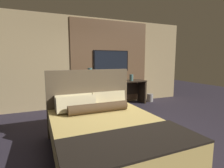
{
  "coord_description": "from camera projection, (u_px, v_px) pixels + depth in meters",
  "views": [
    {
      "loc": [
        -1.47,
        -2.86,
        1.48
      ],
      "look_at": [
        0.15,
        0.91,
        0.91
      ],
      "focal_mm": 28.0,
      "sensor_mm": 36.0,
      "label": 1
    }
  ],
  "objects": [
    {
      "name": "vase_short",
      "position": [
        131.0,
        78.0,
        5.8
      ],
      "size": [
        0.13,
        0.13,
        0.21
      ],
      "color": "#4C706B",
      "rests_on": "desk"
    },
    {
      "name": "desk",
      "position": [
        114.0,
        88.0,
        5.73
      ],
      "size": [
        2.17,
        0.53,
        0.79
      ],
      "color": "#2D2319",
      "rests_on": "ground_plane"
    },
    {
      "name": "wall_back_tv_panel",
      "position": [
        91.0,
        62.0,
        5.6
      ],
      "size": [
        7.2,
        0.09,
        2.8
      ],
      "color": "tan",
      "rests_on": "ground_plane"
    },
    {
      "name": "desk_chair",
      "position": [
        113.0,
        94.0,
        5.09
      ],
      "size": [
        0.58,
        0.57,
        0.86
      ],
      "rotation": [
        0.0,
        0.0,
        0.09
      ],
      "color": "#38333D",
      "rests_on": "ground_plane"
    },
    {
      "name": "tv",
      "position": [
        111.0,
        61.0,
        5.8
      ],
      "size": [
        1.23,
        0.04,
        0.69
      ],
      "color": "black"
    },
    {
      "name": "ground_plane",
      "position": [
        123.0,
        137.0,
        3.38
      ],
      "size": [
        16.0,
        16.0,
        0.0
      ],
      "primitive_type": "plane",
      "color": "#28232D"
    },
    {
      "name": "vase_tall",
      "position": [
        90.0,
        75.0,
        5.32
      ],
      "size": [
        0.14,
        0.14,
        0.44
      ],
      "color": "#4C706B",
      "rests_on": "desk"
    },
    {
      "name": "bed",
      "position": [
        107.0,
        133.0,
        2.72
      ],
      "size": [
        1.67,
        2.18,
        1.29
      ],
      "color": "#33281E",
      "rests_on": "ground_plane"
    },
    {
      "name": "waste_bin",
      "position": [
        150.0,
        98.0,
        6.25
      ],
      "size": [
        0.22,
        0.22,
        0.28
      ],
      "color": "gray",
      "rests_on": "ground_plane"
    }
  ]
}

